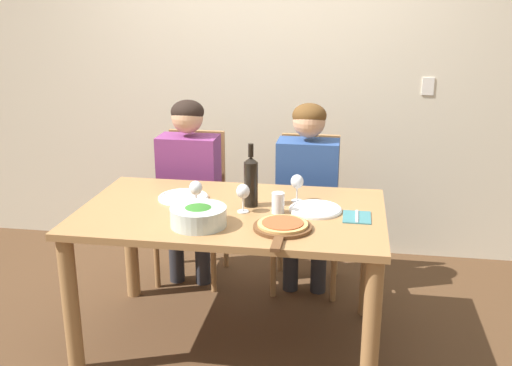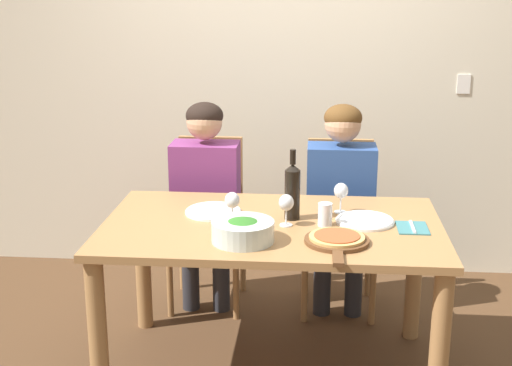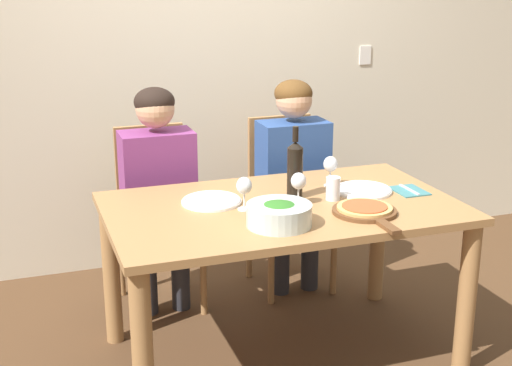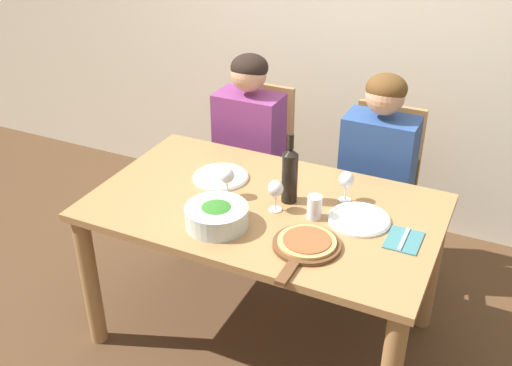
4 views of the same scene
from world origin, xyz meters
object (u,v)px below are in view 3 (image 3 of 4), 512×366
(fork_on_napkin, at_px, (409,191))
(wine_glass_centre, at_px, (299,183))
(person_man, at_px, (294,167))
(pizza_on_board, at_px, (365,210))
(wine_bottle, at_px, (295,169))
(broccoli_bowl, at_px, (279,214))
(chair_left, at_px, (156,212))
(wine_glass_left, at_px, (244,187))
(dinner_plate_left, at_px, (212,201))
(wine_glass_right, at_px, (330,166))
(chair_right, at_px, (286,198))
(person_woman, at_px, (159,180))
(dinner_plate_right, at_px, (363,190))
(water_tumbler, at_px, (333,188))

(fork_on_napkin, bearing_deg, wine_glass_centre, -179.03)
(person_man, relative_size, pizza_on_board, 2.88)
(wine_bottle, height_order, broccoli_bowl, wine_bottle)
(person_man, bearing_deg, wine_glass_centre, -110.84)
(chair_left, relative_size, wine_bottle, 2.89)
(wine_glass_left, distance_m, fork_on_napkin, 0.84)
(dinner_plate_left, relative_size, wine_glass_right, 1.82)
(broccoli_bowl, bearing_deg, chair_right, 66.87)
(person_woman, relative_size, wine_glass_centre, 8.07)
(wine_bottle, relative_size, fork_on_napkin, 1.89)
(dinner_plate_left, relative_size, wine_glass_left, 1.82)
(chair_left, bearing_deg, wine_glass_left, -73.80)
(person_woman, relative_size, wine_glass_left, 8.07)
(dinner_plate_right, distance_m, wine_glass_centre, 0.39)
(person_woman, height_order, water_tumbler, person_woman)
(dinner_plate_right, xyz_separation_m, pizza_on_board, (-0.14, -0.29, 0.01))
(broccoli_bowl, bearing_deg, dinner_plate_right, 28.60)
(dinner_plate_left, bearing_deg, wine_glass_left, -51.74)
(wine_glass_left, distance_m, wine_glass_right, 0.55)
(person_woman, xyz_separation_m, wine_bottle, (0.52, -0.62, 0.18))
(wine_glass_centre, bearing_deg, person_woman, 124.30)
(dinner_plate_right, distance_m, pizza_on_board, 0.32)
(chair_right, relative_size, wine_glass_centre, 6.49)
(person_man, height_order, wine_bottle, person_man)
(person_woman, distance_m, wine_glass_left, 0.76)
(person_woman, relative_size, wine_bottle, 3.59)
(person_woman, bearing_deg, wine_glass_right, -34.15)
(wine_glass_right, bearing_deg, wine_glass_centre, -140.27)
(person_man, relative_size, wine_bottle, 3.59)
(chair_right, xyz_separation_m, wine_glass_centre, (-0.27, -0.84, 0.36))
(broccoli_bowl, relative_size, pizza_on_board, 0.65)
(wine_glass_left, bearing_deg, person_woman, 108.72)
(chair_left, bearing_deg, dinner_plate_right, -41.60)
(chair_left, distance_m, wine_glass_left, 0.93)
(wine_bottle, xyz_separation_m, dinner_plate_right, (0.34, -0.03, -0.13))
(person_woman, bearing_deg, dinner_plate_right, -36.91)
(dinner_plate_right, height_order, wine_glass_centre, wine_glass_centre)
(pizza_on_board, distance_m, wine_glass_centre, 0.32)
(person_man, relative_size, wine_glass_left, 8.07)
(water_tumbler, bearing_deg, chair_right, 83.39)
(broccoli_bowl, bearing_deg, wine_glass_right, 45.00)
(pizza_on_board, xyz_separation_m, water_tumbler, (-0.05, 0.23, 0.04))
(pizza_on_board, height_order, water_tumbler, water_tumbler)
(broccoli_bowl, relative_size, wine_glass_left, 1.82)
(chair_left, bearing_deg, person_woman, -90.00)
(wine_bottle, height_order, pizza_on_board, wine_bottle)
(person_man, relative_size, wine_glass_right, 8.07)
(wine_bottle, relative_size, water_tumbler, 3.13)
(dinner_plate_right, distance_m, water_tumbler, 0.20)
(wine_bottle, height_order, wine_glass_left, wine_bottle)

